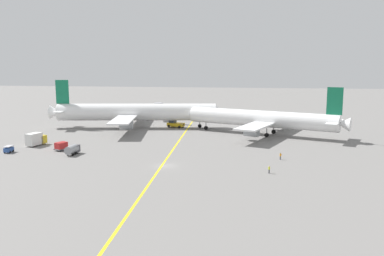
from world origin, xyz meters
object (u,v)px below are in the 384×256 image
gse_catering_truck_tall (36,139)px  ground_crew_ramp_agent_by_cones (269,169)px  airliner_at_gate_left (136,112)px  airliner_being_pushed (262,119)px  gse_baggage_cart_near_cluster (9,149)px  gse_fuel_bowser_stubby (73,149)px  jet_bridge (159,108)px  gse_container_dolly_flat (61,146)px  pushback_tug (175,124)px  ground_crew_wing_walker_right (280,156)px

gse_catering_truck_tall → ground_crew_ramp_agent_by_cones: gse_catering_truck_tall is taller
airliner_at_gate_left → gse_catering_truck_tall: airliner_at_gate_left is taller
airliner_being_pushed → gse_baggage_cart_near_cluster: size_ratio=18.01×
airliner_at_gate_left → gse_fuel_bowser_stubby: 43.37m
gse_baggage_cart_near_cluster → gse_catering_truck_tall: (2.09, 9.38, 0.90)m
gse_catering_truck_tall → jet_bridge: size_ratio=0.37×
gse_catering_truck_tall → gse_container_dolly_flat: bearing=-27.4°
airliner_being_pushed → gse_catering_truck_tall: bearing=-156.6°
airliner_being_pushed → pushback_tug: airliner_being_pushed is taller
ground_crew_ramp_agent_by_cones → jet_bridge: jet_bridge is taller
gse_baggage_cart_near_cluster → ground_crew_wing_walker_right: bearing=2.1°
gse_baggage_cart_near_cluster → ground_crew_ramp_agent_by_cones: size_ratio=1.80×
gse_catering_truck_tall → ground_crew_wing_walker_right: bearing=-6.1°
ground_crew_ramp_agent_by_cones → gse_baggage_cart_near_cluster: bearing=171.0°
jet_bridge → airliner_at_gate_left: bearing=-95.8°
gse_baggage_cart_near_cluster → ground_crew_ramp_agent_by_cones: (64.03, -10.10, -0.04)m
ground_crew_wing_walker_right → jet_bridge: 79.50m
gse_container_dolly_flat → ground_crew_ramp_agent_by_cones: bearing=-15.4°
airliner_being_pushed → gse_fuel_bowser_stubby: airliner_being_pushed is taller
airliner_at_gate_left → jet_bridge: bearing=84.2°
gse_container_dolly_flat → jet_bridge: bearing=80.3°
gse_container_dolly_flat → gse_catering_truck_tall: bearing=152.6°
gse_container_dolly_flat → gse_catering_truck_tall: size_ratio=0.61×
gse_fuel_bowser_stubby → gse_catering_truck_tall: bearing=148.5°
gse_baggage_cart_near_cluster → gse_container_dolly_flat: size_ratio=0.75×
airliner_at_gate_left → gse_catering_truck_tall: (-18.20, -33.96, -3.71)m
airliner_being_pushed → pushback_tug: (-29.71, 10.81, -3.81)m
airliner_being_pushed → jet_bridge: (-40.53, 32.55, -0.79)m
gse_catering_truck_tall → pushback_tug: bearing=49.7°
gse_fuel_bowser_stubby → gse_container_dolly_flat: bearing=141.4°
ground_crew_wing_walker_right → ground_crew_ramp_agent_by_cones: bearing=-103.7°
pushback_tug → jet_bridge: (-10.82, 21.74, 3.03)m
gse_fuel_bowser_stubby → airliner_being_pushed: bearing=37.4°
pushback_tug → jet_bridge: 24.48m
airliner_being_pushed → gse_baggage_cart_near_cluster: bearing=-150.5°
gse_container_dolly_flat → ground_crew_wing_walker_right: 55.19m
gse_fuel_bowser_stubby → ground_crew_ramp_agent_by_cones: 48.26m
airliner_being_pushed → pushback_tug: 31.84m
pushback_tug → gse_catering_truck_tall: 48.84m
jet_bridge → gse_container_dolly_flat: bearing=-99.7°
gse_fuel_bowser_stubby → ground_crew_ramp_agent_by_cones: size_ratio=3.14×
pushback_tug → gse_baggage_cart_near_cluster: 57.52m
gse_baggage_cart_near_cluster → gse_catering_truck_tall: bearing=77.4°
airliner_at_gate_left → gse_fuel_bowser_stubby: (-3.39, -43.04, -4.14)m
airliner_at_gate_left → pushback_tug: 14.41m
airliner_being_pushed → gse_baggage_cart_near_cluster: airliner_being_pushed is taller
airliner_at_gate_left → gse_baggage_cart_near_cluster: bearing=-115.1°
jet_bridge → gse_fuel_bowser_stubby: bearing=-95.0°
airliner_at_gate_left → ground_crew_wing_walker_right: bearing=-41.2°
airliner_at_gate_left → ground_crew_ramp_agent_by_cones: airliner_at_gate_left is taller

